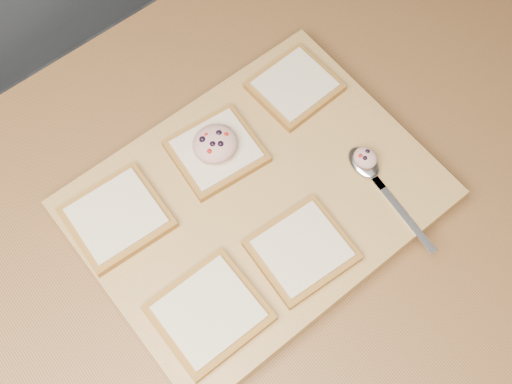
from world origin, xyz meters
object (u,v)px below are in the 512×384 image
(bread_far_center, at_px, (216,151))
(tuna_salad_dollop, at_px, (215,144))
(cutting_board, at_px, (256,202))
(spoon, at_px, (369,170))

(bread_far_center, xyz_separation_m, tuna_salad_dollop, (-0.00, 0.00, 0.02))
(bread_far_center, bearing_deg, cutting_board, -88.88)
(cutting_board, xyz_separation_m, spoon, (0.15, -0.07, 0.02))
(cutting_board, relative_size, tuna_salad_dollop, 7.42)
(tuna_salad_dollop, bearing_deg, spoon, -46.18)
(cutting_board, height_order, tuna_salad_dollop, tuna_salad_dollop)
(cutting_board, bearing_deg, tuna_salad_dollop, 91.56)
(bread_far_center, height_order, spoon, bread_far_center)
(tuna_salad_dollop, bearing_deg, bread_far_center, -3.64)
(tuna_salad_dollop, distance_m, spoon, 0.21)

